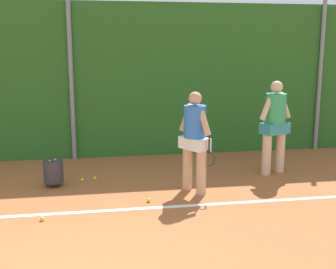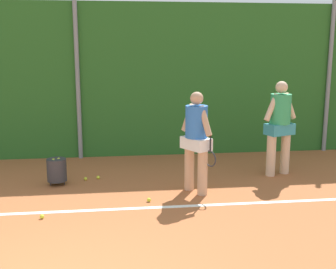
# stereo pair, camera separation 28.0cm
# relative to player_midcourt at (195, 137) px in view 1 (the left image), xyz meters

# --- Properties ---
(ground_plane) EXTENTS (31.75, 31.75, 0.00)m
(ground_plane) POSITION_rel_player_midcourt_xyz_m (-2.20, -1.57, -1.00)
(ground_plane) COLOR #A85B33
(hedge_fence_backdrop) EXTENTS (20.64, 0.25, 3.52)m
(hedge_fence_backdrop) POSITION_rel_player_midcourt_xyz_m (-2.20, 2.87, 0.76)
(hedge_fence_backdrop) COLOR #286023
(hedge_fence_backdrop) RESTS_ON ground_plane
(fence_post_center) EXTENTS (0.10, 0.10, 3.69)m
(fence_post_center) POSITION_rel_player_midcourt_xyz_m (-2.20, 2.70, 0.85)
(fence_post_center) COLOR gray
(fence_post_center) RESTS_ON ground_plane
(fence_post_right) EXTENTS (0.10, 0.10, 3.69)m
(fence_post_right) POSITION_rel_player_midcourt_xyz_m (3.75, 2.70, 0.85)
(fence_post_right) COLOR gray
(fence_post_right) RESTS_ON ground_plane
(court_baseline_paint) EXTENTS (15.08, 0.10, 0.01)m
(court_baseline_paint) POSITION_rel_player_midcourt_xyz_m (-2.20, -0.67, -0.99)
(court_baseline_paint) COLOR white
(court_baseline_paint) RESTS_ON ground_plane
(player_midcourt) EXTENTS (0.55, 0.69, 1.78)m
(player_midcourt) POSITION_rel_player_midcourt_xyz_m (0.00, 0.00, 0.00)
(player_midcourt) COLOR tan
(player_midcourt) RESTS_ON ground_plane
(player_backcourt_far) EXTENTS (0.75, 0.49, 1.88)m
(player_backcourt_far) POSITION_rel_player_midcourt_xyz_m (1.84, 0.87, 0.06)
(player_backcourt_far) COLOR beige
(player_backcourt_far) RESTS_ON ground_plane
(ball_hopper) EXTENTS (0.36, 0.36, 0.51)m
(ball_hopper) POSITION_rel_player_midcourt_xyz_m (-2.49, 0.72, -0.71)
(ball_hopper) COLOR #2D2D33
(ball_hopper) RESTS_ON ground_plane
(tennis_ball_0) EXTENTS (0.07, 0.07, 0.07)m
(tennis_ball_0) POSITION_rel_player_midcourt_xyz_m (-1.98, 0.92, -0.96)
(tennis_ball_0) COLOR #CCDB33
(tennis_ball_0) RESTS_ON ground_plane
(tennis_ball_2) EXTENTS (0.07, 0.07, 0.07)m
(tennis_ball_2) POSITION_rel_player_midcourt_xyz_m (-1.74, 0.98, -0.96)
(tennis_ball_2) COLOR #CCDB33
(tennis_ball_2) RESTS_ON ground_plane
(tennis_ball_3) EXTENTS (0.07, 0.07, 0.07)m
(tennis_ball_3) POSITION_rel_player_midcourt_xyz_m (-2.51, -0.91, -0.96)
(tennis_ball_3) COLOR #CCDB33
(tennis_ball_3) RESTS_ON ground_plane
(tennis_ball_5) EXTENTS (0.07, 0.07, 0.07)m
(tennis_ball_5) POSITION_rel_player_midcourt_xyz_m (-0.86, -0.39, -0.96)
(tennis_ball_5) COLOR #CCDB33
(tennis_ball_5) RESTS_ON ground_plane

